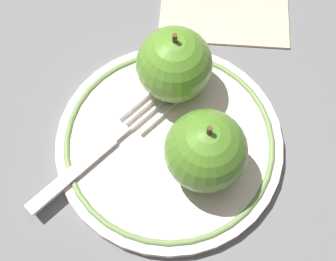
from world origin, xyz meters
TOP-DOWN VIEW (x-y plane):
  - ground_plane at (0.00, 0.00)m, footprint 2.00×2.00m
  - plate at (0.00, -0.01)m, footprint 0.22×0.22m
  - apple_red_whole at (-0.03, 0.02)m, footprint 0.07×0.07m
  - apple_second_whole at (-0.02, -0.07)m, footprint 0.07×0.07m
  - fork at (0.07, -0.01)m, footprint 0.16×0.12m

SIDE VIEW (x-z plane):
  - ground_plane at x=0.00m, z-range 0.00..0.00m
  - plate at x=0.00m, z-range 0.00..0.01m
  - fork at x=0.07m, z-range 0.01..0.02m
  - apple_red_whole at x=-0.03m, z-range 0.01..0.09m
  - apple_second_whole at x=-0.02m, z-range 0.01..0.09m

